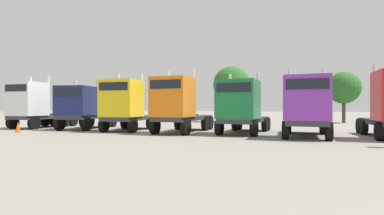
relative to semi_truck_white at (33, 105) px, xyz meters
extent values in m
plane|color=gray|center=(12.68, -0.36, -1.96)|extent=(200.00, 200.00, 0.00)
cube|color=#333338|center=(-0.08, 1.16, -1.03)|extent=(2.59, 5.85, 0.30)
cube|color=white|center=(0.04, -0.58, 0.48)|extent=(2.55, 2.38, 2.72)
cube|color=black|center=(0.12, -1.71, 1.32)|extent=(2.10, 0.19, 0.55)
cylinder|color=silver|center=(0.90, 0.74, 0.78)|extent=(0.19, 0.19, 3.32)
cylinder|color=silver|center=(-0.99, 0.61, 0.78)|extent=(0.19, 0.19, 3.32)
cylinder|color=#333338|center=(-0.17, 2.41, -0.82)|extent=(1.17, 1.17, 0.12)
cylinder|color=black|center=(1.17, -0.91, -1.44)|extent=(0.42, 1.05, 1.03)
cylinder|color=black|center=(-1.03, -1.07, -1.44)|extent=(0.42, 1.05, 1.03)
cylinder|color=black|center=(0.93, 2.49, -1.44)|extent=(0.42, 1.05, 1.03)
cylinder|color=black|center=(-1.27, 2.34, -1.44)|extent=(0.42, 1.05, 1.03)
cylinder|color=black|center=(0.85, 3.59, -1.44)|extent=(0.42, 1.05, 1.03)
cylinder|color=black|center=(-1.34, 3.44, -1.44)|extent=(0.42, 1.05, 1.03)
cube|color=#333338|center=(4.41, 1.45, -0.96)|extent=(3.32, 6.13, 0.30)
cube|color=navy|center=(4.74, -0.17, 0.31)|extent=(2.85, 2.93, 2.23)
cube|color=black|center=(5.00, -1.41, 0.89)|extent=(2.07, 0.46, 0.55)
cylinder|color=silver|center=(5.39, 1.40, 0.61)|extent=(0.21, 0.21, 2.83)
cylinder|color=silver|center=(3.53, 1.01, 0.61)|extent=(0.21, 0.21, 2.83)
cylinder|color=#333338|center=(4.15, 2.71, -0.75)|extent=(1.30, 1.30, 0.12)
cylinder|color=black|center=(5.93, -0.48, -1.41)|extent=(0.56, 1.15, 1.10)
cylinder|color=black|center=(3.78, -0.93, -1.41)|extent=(0.56, 1.15, 1.10)
cylinder|color=black|center=(5.23, 2.95, -1.41)|extent=(0.56, 1.15, 1.10)
cylinder|color=black|center=(3.07, 2.51, -1.41)|extent=(0.56, 1.15, 1.10)
cylinder|color=black|center=(5.01, 4.03, -1.41)|extent=(0.56, 1.15, 1.10)
cylinder|color=black|center=(2.85, 3.59, -1.41)|extent=(0.56, 1.15, 1.10)
cube|color=#333338|center=(8.64, 1.34, -1.02)|extent=(2.99, 5.92, 0.30)
cube|color=yellow|center=(8.87, -0.21, 0.44)|extent=(2.74, 2.85, 2.63)
cube|color=black|center=(9.05, -1.49, 1.23)|extent=(2.08, 0.34, 0.55)
cylinder|color=silver|center=(9.60, 1.33, 0.74)|extent=(0.20, 0.20, 3.23)
cylinder|color=silver|center=(7.72, 1.06, 0.74)|extent=(0.20, 0.20, 3.23)
cylinder|color=#333338|center=(8.46, 2.57, -0.81)|extent=(1.25, 1.25, 0.12)
cylinder|color=black|center=(10.04, -0.62, -1.44)|extent=(0.50, 1.08, 1.04)
cylinder|color=black|center=(7.86, -0.93, -1.44)|extent=(0.50, 1.08, 1.04)
cylinder|color=black|center=(9.55, 2.71, -1.44)|extent=(0.50, 1.08, 1.04)
cylinder|color=black|center=(7.38, 2.40, -1.44)|extent=(0.50, 1.08, 1.04)
cylinder|color=black|center=(9.39, 3.80, -1.44)|extent=(0.50, 1.08, 1.04)
cylinder|color=black|center=(7.22, 3.49, -1.44)|extent=(0.50, 1.08, 1.04)
cube|color=#333338|center=(13.04, 1.46, -0.97)|extent=(2.25, 6.35, 0.30)
cube|color=orange|center=(13.06, -0.52, 0.48)|extent=(2.42, 2.38, 2.59)
cube|color=black|center=(13.07, -1.72, 1.24)|extent=(2.10, 0.06, 0.55)
cylinder|color=silver|center=(14.00, 0.81, 0.78)|extent=(0.18, 0.18, 3.19)
cylinder|color=silver|center=(12.10, 0.79, 0.78)|extent=(0.18, 0.18, 3.19)
cylinder|color=#333338|center=(13.03, 2.86, -0.76)|extent=(1.11, 1.11, 0.12)
cylinder|color=black|center=(14.16, -0.99, -1.41)|extent=(0.36, 1.09, 1.09)
cylinder|color=black|center=(11.96, -1.01, -1.41)|extent=(0.36, 1.09, 1.09)
cylinder|color=black|center=(14.13, 3.04, -1.41)|extent=(0.36, 1.09, 1.09)
cylinder|color=black|center=(11.93, 3.02, -1.41)|extent=(0.36, 1.09, 1.09)
cylinder|color=black|center=(14.12, 4.14, -1.41)|extent=(0.36, 1.09, 1.09)
cylinder|color=black|center=(11.92, 4.12, -1.41)|extent=(0.36, 1.09, 1.09)
cube|color=#333338|center=(17.31, 2.24, -1.05)|extent=(2.45, 6.32, 0.30)
cube|color=#197238|center=(17.23, 0.37, 0.31)|extent=(2.50, 2.60, 2.43)
cube|color=black|center=(17.18, -0.90, 1.00)|extent=(2.10, 0.13, 0.55)
cylinder|color=silver|center=(18.24, 1.73, 0.61)|extent=(0.19, 0.19, 3.03)
cylinder|color=silver|center=(16.34, 1.81, 0.61)|extent=(0.19, 0.19, 3.03)
cylinder|color=#333338|center=(17.36, 3.61, -0.84)|extent=(1.14, 1.14, 0.12)
cylinder|color=black|center=(18.31, -0.22, -1.46)|extent=(0.39, 1.02, 1.00)
cylinder|color=black|center=(16.11, -0.13, -1.46)|extent=(0.39, 1.02, 1.00)
cylinder|color=black|center=(18.47, 3.71, -1.46)|extent=(0.39, 1.02, 1.00)
cylinder|color=black|center=(16.27, 3.80, -1.46)|extent=(0.39, 1.02, 1.00)
cylinder|color=black|center=(18.51, 4.81, -1.46)|extent=(0.39, 1.02, 1.00)
cylinder|color=black|center=(16.31, 4.90, -1.46)|extent=(0.39, 1.02, 1.00)
cube|color=#333338|center=(21.24, 1.28, -1.05)|extent=(2.27, 6.13, 0.30)
cube|color=purple|center=(21.26, -0.49, 0.33)|extent=(2.43, 2.61, 2.46)
cube|color=black|center=(21.27, -1.80, 1.03)|extent=(2.10, 0.06, 0.55)
cylinder|color=silver|center=(22.19, 0.96, 0.63)|extent=(0.18, 0.18, 3.06)
cylinder|color=silver|center=(20.29, 0.94, 0.63)|extent=(0.18, 0.18, 3.06)
cylinder|color=#333338|center=(21.22, 2.62, -0.84)|extent=(1.11, 1.11, 0.12)
cylinder|color=black|center=(22.36, -1.06, -1.45)|extent=(0.36, 1.01, 1.01)
cylinder|color=black|center=(20.16, -1.09, -1.45)|extent=(0.36, 1.01, 1.01)
cylinder|color=black|center=(22.32, 2.74, -1.45)|extent=(0.36, 1.01, 1.01)
cylinder|color=black|center=(20.12, 2.72, -1.45)|extent=(0.36, 1.01, 1.01)
cylinder|color=black|center=(22.31, 3.84, -1.45)|extent=(0.36, 1.01, 1.01)
cylinder|color=black|center=(20.11, 3.82, -1.45)|extent=(0.36, 1.01, 1.01)
cylinder|color=silver|center=(24.94, 1.61, 0.74)|extent=(0.19, 0.19, 3.29)
cylinder|color=#333338|center=(25.82, 3.44, -0.84)|extent=(1.14, 1.14, 0.12)
cylinder|color=black|center=(24.86, -0.15, -1.46)|extent=(0.39, 1.02, 1.00)
cylinder|color=black|center=(24.71, 3.45, -1.46)|extent=(0.39, 1.02, 1.00)
cylinder|color=black|center=(24.67, 4.55, -1.46)|extent=(0.39, 1.02, 1.00)
cone|color=#F2590C|center=(2.36, -3.27, -1.58)|extent=(0.36, 0.36, 0.75)
cylinder|color=#4C3823|center=(1.87, 20.86, -0.93)|extent=(0.36, 0.36, 2.06)
sphere|color=#286023|center=(1.87, 20.86, 1.75)|extent=(4.10, 4.10, 4.10)
cylinder|color=#4C3823|center=(13.11, 16.00, -0.62)|extent=(0.36, 0.36, 2.67)
sphere|color=#286023|center=(13.11, 16.00, 2.47)|extent=(4.37, 4.37, 4.37)
cylinder|color=#4C3823|center=(25.27, 18.41, -0.70)|extent=(0.36, 0.36, 2.51)
sphere|color=#286023|center=(25.27, 18.41, 1.98)|extent=(3.57, 3.57, 3.57)
camera|label=1|loc=(21.13, -18.10, -0.16)|focal=27.44mm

